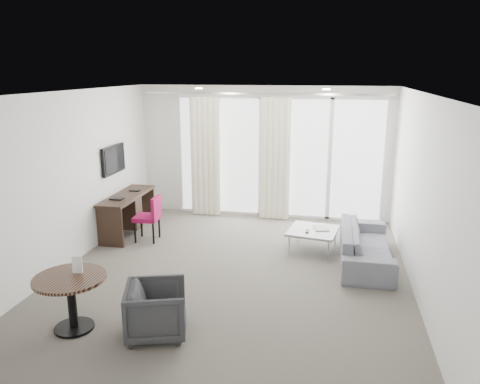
% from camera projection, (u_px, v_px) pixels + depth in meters
% --- Properties ---
extents(floor, '(5.00, 6.00, 0.00)m').
position_uv_depth(floor, '(232.00, 276.00, 6.77)').
color(floor, '#5B564D').
rests_on(floor, ground).
extents(ceiling, '(5.00, 6.00, 0.00)m').
position_uv_depth(ceiling, '(231.00, 93.00, 6.11)').
color(ceiling, white).
rests_on(ceiling, ground).
extents(wall_left, '(0.00, 6.00, 2.60)m').
position_uv_depth(wall_left, '(67.00, 181.00, 6.92)').
color(wall_left, silver).
rests_on(wall_left, ground).
extents(wall_right, '(0.00, 6.00, 2.60)m').
position_uv_depth(wall_right, '(422.00, 198.00, 5.97)').
color(wall_right, silver).
rests_on(wall_right, ground).
extents(wall_front, '(5.00, 0.00, 2.60)m').
position_uv_depth(wall_front, '(149.00, 283.00, 3.60)').
color(wall_front, silver).
rests_on(wall_front, ground).
extents(window_panel, '(4.00, 0.02, 2.38)m').
position_uv_depth(window_panel, '(278.00, 158.00, 9.24)').
color(window_panel, white).
rests_on(window_panel, ground).
extents(window_frame, '(4.10, 0.06, 2.44)m').
position_uv_depth(window_frame, '(278.00, 158.00, 9.23)').
color(window_frame, white).
rests_on(window_frame, ground).
extents(curtain_left, '(0.60, 0.20, 2.38)m').
position_uv_depth(curtain_left, '(205.00, 157.00, 9.36)').
color(curtain_left, '#EBE6C6').
rests_on(curtain_left, ground).
extents(curtain_right, '(0.60, 0.20, 2.38)m').
position_uv_depth(curtain_right, '(275.00, 159.00, 9.10)').
color(curtain_right, '#EBE6C6').
rests_on(curtain_right, ground).
extents(curtain_track, '(4.80, 0.04, 0.04)m').
position_uv_depth(curtain_track, '(263.00, 94.00, 8.83)').
color(curtain_track, '#B2B2B7').
rests_on(curtain_track, ceiling).
extents(downlight_a, '(0.12, 0.12, 0.02)m').
position_uv_depth(downlight_a, '(199.00, 88.00, 7.80)').
color(downlight_a, '#FFE0B2').
rests_on(downlight_a, ceiling).
extents(downlight_b, '(0.12, 0.12, 0.02)m').
position_uv_depth(downlight_b, '(326.00, 89.00, 7.41)').
color(downlight_b, '#FFE0B2').
rests_on(downlight_b, ceiling).
extents(desk, '(0.48, 1.53, 0.72)m').
position_uv_depth(desk, '(128.00, 214.00, 8.47)').
color(desk, black).
rests_on(desk, floor).
extents(tv, '(0.05, 0.80, 0.50)m').
position_uv_depth(tv, '(114.00, 160.00, 8.27)').
color(tv, black).
rests_on(tv, wall_left).
extents(desk_chair, '(0.45, 0.43, 0.80)m').
position_uv_depth(desk_chair, '(147.00, 218.00, 8.09)').
color(desk_chair, maroon).
rests_on(desk_chair, floor).
extents(round_table, '(1.06, 1.06, 0.65)m').
position_uv_depth(round_table, '(72.00, 303.00, 5.31)').
color(round_table, '#39251A').
rests_on(round_table, floor).
extents(menu_card, '(0.11, 0.05, 0.21)m').
position_uv_depth(menu_card, '(77.00, 267.00, 5.31)').
color(menu_card, white).
rests_on(menu_card, round_table).
extents(tub_armchair, '(0.83, 0.82, 0.60)m').
position_uv_depth(tub_armchair, '(156.00, 310.00, 5.20)').
color(tub_armchair, '#2A2A2D').
rests_on(tub_armchair, floor).
extents(coffee_table, '(0.89, 0.89, 0.35)m').
position_uv_depth(coffee_table, '(313.00, 240.00, 7.72)').
color(coffee_table, gray).
rests_on(coffee_table, floor).
extents(remote, '(0.06, 0.15, 0.02)m').
position_uv_depth(remote, '(307.00, 231.00, 7.57)').
color(remote, black).
rests_on(remote, coffee_table).
extents(magazine, '(0.30, 0.35, 0.02)m').
position_uv_depth(magazine, '(321.00, 228.00, 7.72)').
color(magazine, gray).
rests_on(magazine, coffee_table).
extents(sofa, '(0.75, 1.91, 0.56)m').
position_uv_depth(sofa, '(366.00, 245.00, 7.19)').
color(sofa, slate).
rests_on(sofa, floor).
extents(terrace_slab, '(5.60, 3.00, 0.12)m').
position_uv_depth(terrace_slab, '(285.00, 199.00, 11.00)').
color(terrace_slab, '#4D4D50').
rests_on(terrace_slab, ground).
extents(rattan_chair_a, '(0.66, 0.66, 0.88)m').
position_uv_depth(rattan_chair_a, '(297.00, 178.00, 10.94)').
color(rattan_chair_a, brown).
rests_on(rattan_chair_a, terrace_slab).
extents(rattan_chair_b, '(0.67, 0.67, 0.92)m').
position_uv_depth(rattan_chair_b, '(363.00, 178.00, 10.82)').
color(rattan_chair_b, brown).
rests_on(rattan_chair_b, terrace_slab).
extents(rattan_table, '(0.56, 0.56, 0.46)m').
position_uv_depth(rattan_table, '(324.00, 192.00, 10.52)').
color(rattan_table, brown).
rests_on(rattan_table, terrace_slab).
extents(balustrade, '(5.50, 0.06, 1.05)m').
position_uv_depth(balustrade, '(291.00, 164.00, 12.23)').
color(balustrade, '#B2B2B7').
rests_on(balustrade, terrace_slab).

